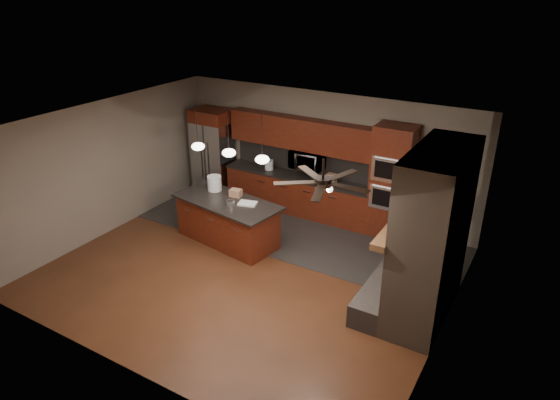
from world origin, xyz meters
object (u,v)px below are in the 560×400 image
Objects in this scene: white_bucket at (214,183)px; paint_tray at (248,203)px; cardboard_box at (236,193)px; counter_box at (331,179)px; refrigerator at (214,152)px; kitchen_island at (228,221)px; microwave at (307,160)px; oven_tower at (392,182)px; paint_can at (230,203)px; counter_bucket at (269,165)px.

white_bucket is 0.89× the size of paint_tray.
cardboard_box is at bearing 139.84° from paint_tray.
cardboard_box is 1.04× the size of counter_box.
refrigerator is 0.90× the size of kitchen_island.
counter_box is at bearing 42.66° from cardboard_box.
microwave is 0.34× the size of refrigerator.
microwave is 2.32m from kitchen_island.
cardboard_box is at bearing -112.34° from microwave.
counter_box is (1.93, 1.62, -0.06)m from white_bucket.
kitchen_island is 0.59m from cardboard_box.
oven_tower is at bearing -1.66° from microwave.
refrigerator is at bearing -175.94° from counter_box.
refrigerator is 2.84m from paint_can.
microwave is at bearing 66.50° from paint_tray.
counter_box is at bearing -178.16° from oven_tower.
cardboard_box is at bearing -3.75° from white_bucket.
kitchen_island is 10.18× the size of cardboard_box.
paint_tray is at bearing 40.92° from paint_can.
microwave is at bearing 75.80° from paint_can.
paint_can is 0.72× the size of counter_box.
counter_box is (1.41, 1.92, 0.55)m from kitchen_island.
microwave is 2.33× the size of white_bucket.
oven_tower reaches higher than cardboard_box.
cardboard_box is (0.56, -0.04, -0.08)m from white_bucket.
paint_can is (1.97, -2.04, -0.10)m from refrigerator.
cardboard_box is at bearing -81.62° from counter_bucket.
refrigerator is 6.82× the size of white_bucket.
refrigerator is 6.04× the size of paint_tray.
paint_can is (-2.53, -2.12, -0.22)m from oven_tower.
white_bucket is 1.93× the size of paint_can.
paint_can is at bearing -27.24° from kitchen_island.
paint_tray is (0.46, 0.07, 0.47)m from kitchen_island.
refrigerator is 9.16× the size of cardboard_box.
paint_tray is 2.02m from counter_bucket.
paint_tray is 0.47m from cardboard_box.
white_bucket reaches higher than counter_bucket.
microwave reaches higher than white_bucket.
cardboard_box is (-0.17, 0.42, 0.02)m from paint_can.
refrigerator is at bearing -179.06° from oven_tower.
refrigerator is at bearing 141.97° from kitchen_island.
oven_tower is at bearing 44.70° from kitchen_island.
refrigerator reaches higher than counter_bucket.
refrigerator is 1.55m from counter_bucket.
kitchen_island is 10.57× the size of counter_bucket.
kitchen_island is at bearing -30.07° from white_bucket.
microwave reaches higher than counter_bucket.
cardboard_box is (-0.72, -1.75, -0.31)m from microwave.
oven_tower reaches higher than paint_can.
kitchen_island is 6.72× the size of paint_tray.
paint_tray is 1.57× the size of counter_bucket.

